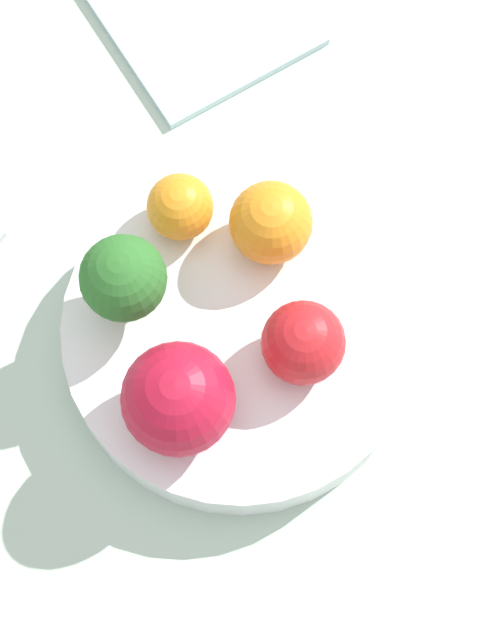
# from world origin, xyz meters

# --- Properties ---
(ground_plane) EXTENTS (6.00, 6.00, 0.00)m
(ground_plane) POSITION_xyz_m (0.00, 0.00, 0.00)
(ground_plane) COLOR gray
(table_surface) EXTENTS (1.20, 1.20, 0.02)m
(table_surface) POSITION_xyz_m (0.00, 0.00, 0.01)
(table_surface) COLOR #B2C6B2
(table_surface) RESTS_ON ground_plane
(bowl) EXTENTS (0.21, 0.21, 0.04)m
(bowl) POSITION_xyz_m (0.00, 0.00, 0.04)
(bowl) COLOR white
(bowl) RESTS_ON table_surface
(broccoli) EXTENTS (0.05, 0.05, 0.06)m
(broccoli) POSITION_xyz_m (0.06, 0.03, 0.10)
(broccoli) COLOR #99C17A
(broccoli) RESTS_ON bowl
(apple_red) EXTENTS (0.05, 0.05, 0.05)m
(apple_red) POSITION_xyz_m (-0.04, -0.01, 0.08)
(apple_red) COLOR red
(apple_red) RESTS_ON bowl
(apple_green) EXTENTS (0.06, 0.06, 0.06)m
(apple_green) POSITION_xyz_m (-0.01, 0.06, 0.09)
(apple_green) COLOR #B7142D
(apple_green) RESTS_ON bowl
(orange_front) EXTENTS (0.04, 0.04, 0.04)m
(orange_front) POSITION_xyz_m (0.07, -0.02, 0.08)
(orange_front) COLOR orange
(orange_front) RESTS_ON bowl
(orange_back) EXTENTS (0.05, 0.05, 0.05)m
(orange_back) POSITION_xyz_m (0.02, -0.05, 0.08)
(orange_back) COLOR orange
(orange_back) RESTS_ON bowl
(napkin) EXTENTS (0.17, 0.16, 0.01)m
(napkin) POSITION_xyz_m (0.19, -0.15, 0.02)
(napkin) COLOR silver
(napkin) RESTS_ON table_surface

